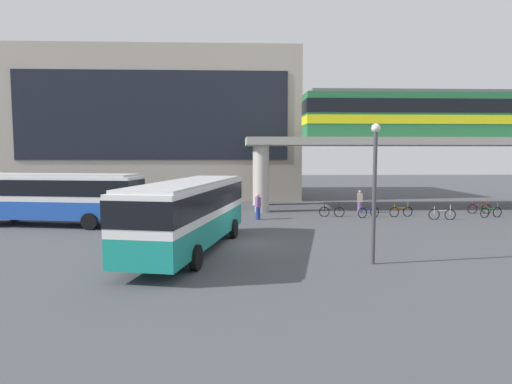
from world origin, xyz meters
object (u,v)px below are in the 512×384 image
Objects in this scene: bus_main at (190,208)px; pedestrian_waiting_near_stop at (360,202)px; pedestrian_at_kerb at (258,207)px; bicycle_silver at (442,214)px; bicycle_blue at (369,212)px; bicycle_orange at (401,212)px; train at (428,114)px; station_building at (165,128)px; bicycle_black at (332,212)px; bicycle_green at (491,212)px; bicycle_red at (479,209)px; bus_secondary at (52,194)px.

bus_main reaches higher than pedestrian_waiting_near_stop.
bicycle_silver is at bearing -2.76° from pedestrian_at_kerb.
bicycle_blue is 0.95× the size of bicycle_orange.
bus_main reaches higher than bicycle_blue.
bicycle_blue is at bearing -138.91° from train.
station_building is 1.35× the size of train.
bicycle_black is 7.39m from bicycle_silver.
bicycle_silver is at bearing 29.53° from bus_main.
bicycle_green is 1.00× the size of pedestrian_at_kerb.
bicycle_green is at bearing 13.12° from bicycle_silver.
bicycle_black and bicycle_green have the same top height.
bicycle_black and bicycle_silver have the same top height.
bicycle_red is (20.25, 11.99, -1.63)m from bus_main.
bicycle_blue is at bearing 7.14° from bus_secondary.
train is (23.44, -11.93, 0.47)m from station_building.
bicycle_red is (29.59, 4.27, -1.63)m from bus_secondary.
bicycle_silver is (16.03, 9.08, -1.63)m from bus_main.
bicycle_orange is (13.77, 10.60, -1.63)m from bus_main.
bus_main is 22.39m from bicycle_green.
bicycle_blue is (16.99, -17.56, -6.87)m from station_building.
train is 1.80× the size of bus_main.
bicycle_black is at bearing 166.85° from bicycle_silver.
pedestrian_at_kerb is at bearing -158.99° from pedestrian_waiting_near_stop.
train is 28.93m from bus_secondary.
bicycle_blue is at bearing -173.25° from bicycle_orange.
train reaches higher than bus_main.
pedestrian_at_kerb is (-5.29, -1.08, 0.47)m from bicycle_black.
bicycle_silver is 1.03× the size of pedestrian_waiting_near_stop.
bicycle_green and bicycle_orange have the same top height.
bus_main is at bearing -153.40° from bicycle_green.
pedestrian_waiting_near_stop is 8.39m from pedestrian_at_kerb.
bicycle_black is 0.99× the size of bicycle_silver.
bicycle_red is 6.63m from bicycle_orange.
train reaches higher than bicycle_black.
pedestrian_waiting_near_stop reaches higher than bicycle_silver.
bicycle_silver is at bearing -104.50° from train.
bicycle_orange is at bearing 5.12° from pedestrian_at_kerb.
pedestrian_at_kerb reaches higher than bicycle_orange.
train reaches higher than pedestrian_waiting_near_stop.
station_building is at bearing 101.43° from bus_main.
station_building is 21.35m from pedestrian_at_kerb.
bus_secondary is at bearing -171.34° from pedestrian_at_kerb.
bicycle_blue is 2.55m from bicycle_black.
bicycle_black is at bearing 169.90° from bicycle_blue.
bus_main is 23.59m from bicycle_red.
train reaches higher than bicycle_orange.
pedestrian_waiting_near_stop is at bearing 37.25° from bicycle_black.
bus_main is 17.45m from bicycle_orange.
bus_secondary is 6.57× the size of pedestrian_waiting_near_stop.
station_building reaches higher than pedestrian_waiting_near_stop.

